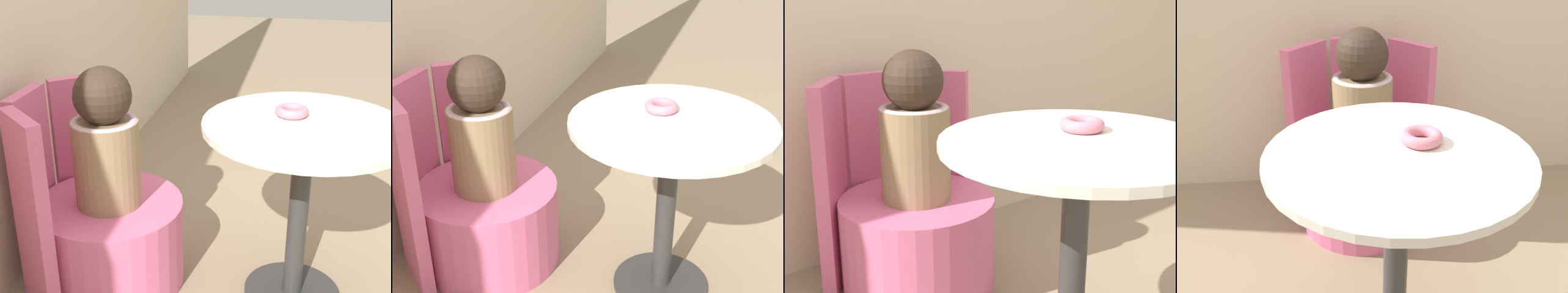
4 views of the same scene
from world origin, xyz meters
TOP-DOWN VIEW (x-y plane):
  - ground_plane at (0.00, 0.00)m, footprint 12.00×12.00m
  - round_table at (-0.04, -0.00)m, footprint 0.71×0.71m
  - tub_chair at (-0.08, 0.71)m, footprint 0.57×0.57m
  - booth_backrest at (-0.08, 0.95)m, footprint 0.66×0.24m
  - child_figure at (-0.08, 0.71)m, footprint 0.25×0.25m
  - donut at (0.03, 0.05)m, footprint 0.12×0.12m

SIDE VIEW (x-z plane):
  - ground_plane at x=0.00m, z-range 0.00..0.00m
  - tub_chair at x=-0.08m, z-range 0.00..0.35m
  - booth_backrest at x=-0.08m, z-range 0.00..0.77m
  - round_table at x=-0.04m, z-range 0.19..0.90m
  - child_figure at x=-0.08m, z-range 0.34..0.87m
  - donut at x=0.03m, z-range 0.72..0.75m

